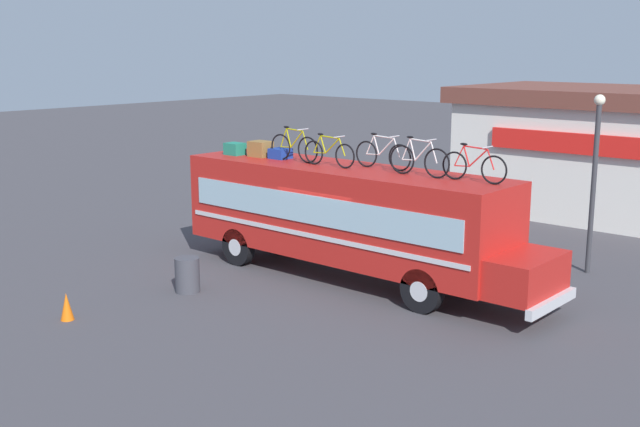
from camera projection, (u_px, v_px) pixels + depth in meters
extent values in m
plane|color=#423F44|center=(342.00, 277.00, 21.41)|extent=(120.00, 120.00, 0.00)
cube|color=red|center=(342.00, 211.00, 21.03)|extent=(9.64, 2.34, 2.38)
cube|color=red|center=(527.00, 275.00, 17.72)|extent=(1.14, 2.15, 0.91)
cube|color=#99B7C6|center=(313.00, 210.00, 20.11)|extent=(8.87, 0.04, 0.74)
cube|color=#99B7C6|center=(369.00, 197.00, 21.86)|extent=(8.87, 0.04, 0.74)
cube|color=silver|center=(313.00, 236.00, 20.25)|extent=(9.26, 0.03, 0.12)
cube|color=silver|center=(369.00, 221.00, 22.00)|extent=(9.26, 0.03, 0.12)
cube|color=silver|center=(552.00, 303.00, 17.42)|extent=(0.16, 2.22, 0.24)
cylinder|color=black|center=(422.00, 290.00, 18.43)|extent=(1.07, 0.28, 1.07)
cylinder|color=silver|center=(422.00, 290.00, 18.43)|extent=(0.48, 0.30, 0.48)
cylinder|color=black|center=(468.00, 272.00, 19.95)|extent=(1.07, 0.28, 1.07)
cylinder|color=silver|center=(468.00, 272.00, 19.95)|extent=(0.48, 0.30, 0.48)
cylinder|color=black|center=(238.00, 247.00, 22.46)|extent=(1.07, 0.28, 1.07)
cylinder|color=silver|center=(238.00, 247.00, 22.46)|extent=(0.48, 0.30, 0.48)
cylinder|color=black|center=(288.00, 234.00, 23.98)|extent=(1.07, 0.28, 1.07)
cylinder|color=silver|center=(288.00, 234.00, 23.98)|extent=(0.48, 0.30, 0.48)
cube|color=#1E7F66|center=(235.00, 149.00, 23.08)|extent=(0.54, 0.43, 0.35)
cube|color=olive|center=(261.00, 149.00, 22.69)|extent=(0.60, 0.50, 0.45)
cube|color=#193899|center=(280.00, 154.00, 22.30)|extent=(0.53, 0.50, 0.29)
torus|color=black|center=(281.00, 147.00, 22.01)|extent=(0.73, 0.04, 0.73)
torus|color=black|center=(308.00, 150.00, 21.36)|extent=(0.73, 0.04, 0.73)
cylinder|color=#B2B20C|center=(289.00, 138.00, 21.76)|extent=(0.20, 0.04, 0.52)
cylinder|color=#B2B20C|center=(297.00, 139.00, 21.57)|extent=(0.47, 0.04, 0.50)
cylinder|color=#B2B20C|center=(295.00, 130.00, 21.56)|extent=(0.61, 0.04, 0.07)
cylinder|color=#B2B20C|center=(286.00, 147.00, 21.88)|extent=(0.39, 0.03, 0.05)
cylinder|color=#B2B20C|center=(284.00, 138.00, 21.88)|extent=(0.25, 0.03, 0.54)
cylinder|color=#B2B20C|center=(305.00, 141.00, 21.36)|extent=(0.21, 0.03, 0.51)
cylinder|color=silver|center=(303.00, 129.00, 21.36)|extent=(0.03, 0.44, 0.03)
ellipsoid|color=black|center=(286.00, 127.00, 21.75)|extent=(0.20, 0.08, 0.06)
torus|color=black|center=(314.00, 152.00, 21.14)|extent=(0.65, 0.04, 0.65)
torus|color=black|center=(345.00, 156.00, 20.45)|extent=(0.65, 0.04, 0.65)
cylinder|color=#B2B20C|center=(323.00, 144.00, 20.88)|extent=(0.21, 0.04, 0.46)
cylinder|color=#B2B20C|center=(332.00, 146.00, 20.68)|extent=(0.50, 0.04, 0.45)
cylinder|color=#B2B20C|center=(330.00, 137.00, 20.69)|extent=(0.65, 0.04, 0.07)
cylinder|color=#B2B20C|center=(320.00, 153.00, 21.01)|extent=(0.41, 0.03, 0.05)
cylinder|color=#B2B20C|center=(317.00, 144.00, 21.02)|extent=(0.26, 0.03, 0.48)
cylinder|color=#B2B20C|center=(342.00, 147.00, 20.46)|extent=(0.22, 0.03, 0.45)
cylinder|color=silver|center=(339.00, 137.00, 20.47)|extent=(0.03, 0.44, 0.03)
ellipsoid|color=black|center=(321.00, 134.00, 20.88)|extent=(0.20, 0.08, 0.06)
torus|color=black|center=(366.00, 154.00, 20.68)|extent=(0.70, 0.04, 0.70)
torus|color=black|center=(400.00, 158.00, 19.99)|extent=(0.70, 0.04, 0.70)
cylinder|color=white|center=(376.00, 145.00, 20.42)|extent=(0.21, 0.04, 0.50)
cylinder|color=white|center=(386.00, 147.00, 20.21)|extent=(0.50, 0.04, 0.48)
cylinder|color=white|center=(384.00, 137.00, 20.22)|extent=(0.64, 0.04, 0.07)
cylinder|color=white|center=(373.00, 154.00, 20.54)|extent=(0.41, 0.03, 0.05)
cylinder|color=white|center=(370.00, 145.00, 20.55)|extent=(0.26, 0.03, 0.52)
cylinder|color=white|center=(397.00, 148.00, 20.00)|extent=(0.22, 0.03, 0.49)
cylinder|color=silver|center=(394.00, 137.00, 20.00)|extent=(0.03, 0.44, 0.03)
ellipsoid|color=black|center=(374.00, 134.00, 20.41)|extent=(0.20, 0.08, 0.06)
torus|color=black|center=(402.00, 159.00, 19.55)|extent=(0.73, 0.04, 0.73)
torus|color=black|center=(437.00, 163.00, 18.89)|extent=(0.73, 0.04, 0.73)
cylinder|color=white|center=(413.00, 149.00, 19.29)|extent=(0.20, 0.04, 0.52)
cylinder|color=white|center=(423.00, 151.00, 19.10)|extent=(0.47, 0.04, 0.50)
cylinder|color=white|center=(420.00, 140.00, 19.10)|extent=(0.61, 0.04, 0.07)
cylinder|color=white|center=(409.00, 160.00, 19.42)|extent=(0.39, 0.03, 0.05)
cylinder|color=white|center=(406.00, 149.00, 19.42)|extent=(0.25, 0.03, 0.54)
cylinder|color=white|center=(434.00, 153.00, 18.90)|extent=(0.21, 0.03, 0.51)
cylinder|color=silver|center=(431.00, 140.00, 18.90)|extent=(0.03, 0.44, 0.03)
ellipsoid|color=black|center=(410.00, 137.00, 19.28)|extent=(0.20, 0.08, 0.06)
torus|color=black|center=(455.00, 166.00, 18.74)|extent=(0.68, 0.04, 0.68)
torus|color=black|center=(494.00, 170.00, 18.06)|extent=(0.68, 0.04, 0.68)
cylinder|color=red|center=(467.00, 156.00, 18.48)|extent=(0.20, 0.04, 0.48)
cylinder|color=red|center=(478.00, 158.00, 18.28)|extent=(0.49, 0.04, 0.46)
cylinder|color=red|center=(476.00, 148.00, 18.29)|extent=(0.63, 0.04, 0.07)
cylinder|color=red|center=(462.00, 166.00, 18.61)|extent=(0.40, 0.03, 0.05)
cylinder|color=red|center=(459.00, 156.00, 18.61)|extent=(0.26, 0.03, 0.50)
cylinder|color=red|center=(491.00, 160.00, 18.08)|extent=(0.22, 0.03, 0.47)
cylinder|color=silver|center=(488.00, 147.00, 18.08)|extent=(0.03, 0.44, 0.03)
ellipsoid|color=black|center=(464.00, 144.00, 18.48)|extent=(0.20, 0.08, 0.06)
cube|color=silver|center=(601.00, 159.00, 29.36)|extent=(9.20, 6.29, 4.06)
cube|color=brown|center=(606.00, 96.00, 28.88)|extent=(9.94, 6.79, 0.59)
cube|color=red|center=(566.00, 143.00, 26.78)|extent=(5.52, 0.16, 0.70)
cylinder|color=#3F3F47|center=(187.00, 275.00, 20.00)|extent=(0.63, 0.63, 0.89)
cone|color=orange|center=(67.00, 307.00, 17.96)|extent=(0.31, 0.31, 0.64)
cylinder|color=#38383D|center=(593.00, 190.00, 21.31)|extent=(0.14, 0.14, 4.65)
sphere|color=#F2EDCC|center=(600.00, 100.00, 20.81)|extent=(0.30, 0.30, 0.30)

